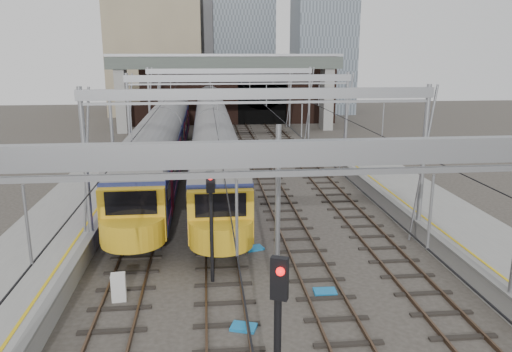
{
  "coord_description": "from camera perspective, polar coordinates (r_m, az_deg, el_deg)",
  "views": [
    {
      "loc": [
        -2.57,
        -15.37,
        9.52
      ],
      "look_at": [
        0.3,
        12.93,
        2.4
      ],
      "focal_mm": 35.0,
      "sensor_mm": 36.0,
      "label": 1
    }
  ],
  "objects": [
    {
      "name": "equip_cover_b",
      "position": [
        24.94,
        -0.23,
        -8.26
      ],
      "size": [
        1.04,
        0.88,
        0.1
      ],
      "primitive_type": "cube",
      "rotation": [
        0.0,
        0.0,
        0.33
      ],
      "color": "#1771B2",
      "rests_on": "ground"
    },
    {
      "name": "signal_near_left",
      "position": [
        20.6,
        -5.15,
        -4.25
      ],
      "size": [
        0.36,
        0.47,
        4.87
      ],
      "rotation": [
        0.0,
        0.0,
        0.11
      ],
      "color": "black",
      "rests_on": "ground"
    },
    {
      "name": "signal_near_centre",
      "position": [
        11.67,
        2.52,
        -18.09
      ],
      "size": [
        0.42,
        0.48,
        5.31
      ],
      "rotation": [
        0.0,
        0.0,
        -0.41
      ],
      "color": "black",
      "rests_on": "ground"
    },
    {
      "name": "platform_left",
      "position": [
        21.4,
        -26.65,
        -12.32
      ],
      "size": [
        4.32,
        55.0,
        1.12
      ],
      "color": "gray",
      "rests_on": "ground"
    },
    {
      "name": "relay_cabinet",
      "position": [
        20.71,
        -15.43,
        -12.15
      ],
      "size": [
        0.59,
        0.51,
        1.1
      ],
      "primitive_type": "cube",
      "rotation": [
        0.0,
        0.0,
        0.1
      ],
      "color": "silver",
      "rests_on": "ground"
    },
    {
      "name": "city_skyline",
      "position": [
        86.35,
        -2.37,
        19.07
      ],
      "size": [
        37.5,
        27.5,
        60.0
      ],
      "color": "tan",
      "rests_on": "ground"
    },
    {
      "name": "overhead_line",
      "position": [
        37.07,
        -1.82,
        9.47
      ],
      "size": [
        16.8,
        80.0,
        8.0
      ],
      "color": "gray",
      "rests_on": "ground"
    },
    {
      "name": "equip_cover_c",
      "position": [
        20.94,
        7.89,
        -12.96
      ],
      "size": [
        0.94,
        0.68,
        0.11
      ],
      "primitive_type": "cube",
      "rotation": [
        0.0,
        0.0,
        -0.05
      ],
      "color": "#1771B2",
      "rests_on": "ground"
    },
    {
      "name": "tracks",
      "position": [
        31.93,
        -0.91,
        -3.26
      ],
      "size": [
        14.4,
        80.0,
        0.22
      ],
      "color": "#4C3828",
      "rests_on": "ground"
    },
    {
      "name": "overbridge",
      "position": [
        61.47,
        -3.46,
        11.92
      ],
      "size": [
        28.0,
        3.0,
        9.25
      ],
      "color": "gray",
      "rests_on": "ground"
    },
    {
      "name": "retaining_wall",
      "position": [
        67.62,
        -2.43,
        9.63
      ],
      "size": [
        28.0,
        2.75,
        9.0
      ],
      "color": "black",
      "rests_on": "ground"
    },
    {
      "name": "ground",
      "position": [
        18.26,
        3.31,
        -17.39
      ],
      "size": [
        160.0,
        160.0,
        0.0
      ],
      "primitive_type": "plane",
      "color": "#38332D",
      "rests_on": "ground"
    },
    {
      "name": "equip_cover_a",
      "position": [
        18.42,
        -1.43,
        -16.88
      ],
      "size": [
        1.04,
        0.88,
        0.1
      ],
      "primitive_type": "cube",
      "rotation": [
        0.0,
        0.0,
        -0.34
      ],
      "color": "#1771B2",
      "rests_on": "ground"
    },
    {
      "name": "train_main",
      "position": [
        57.13,
        -5.21,
        7.09
      ],
      "size": [
        3.08,
        71.08,
        5.2
      ],
      "color": "black",
      "rests_on": "ground"
    },
    {
      "name": "train_second",
      "position": [
        40.55,
        -10.58,
        4.09
      ],
      "size": [
        3.11,
        35.94,
        5.25
      ],
      "color": "black",
      "rests_on": "ground"
    }
  ]
}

